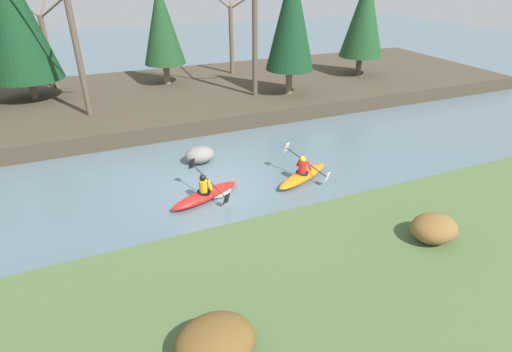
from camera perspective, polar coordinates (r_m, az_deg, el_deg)
name	(u,v)px	position (r m, az deg, el deg)	size (l,w,h in m)	color
ground_plane	(218,188)	(14.70, -5.50, -1.71)	(90.00, 90.00, 0.00)	slate
riverbank_near	(321,327)	(9.26, 9.32, -20.47)	(44.00, 7.84, 0.73)	#4C6638
riverbank_far	(160,98)	(24.36, -13.59, 10.83)	(44.00, 11.58, 0.77)	#473D2D
conifer_tree_left	(13,15)	(24.47, -31.36, 19.02)	(3.51, 3.51, 7.44)	brown
conifer_tree_mid_left	(162,24)	(25.14, -13.35, 20.37)	(2.42, 2.42, 5.73)	#7A664C
conifer_tree_centre	(291,17)	(22.48, 5.08, 21.65)	(2.62, 2.62, 6.76)	#7A664C
conifer_tree_mid_right	(365,15)	(27.68, 15.26, 21.27)	(2.75, 2.75, 6.20)	brown
bare_tree_upstream	(47,43)	(26.62, -27.69, 16.42)	(2.98, 2.94, 5.35)	brown
bare_tree_mid_upstream	(75,35)	(20.50, -24.46, 17.90)	(4.32, 4.26, 7.90)	brown
bare_tree_mid_downstream	(255,26)	(22.16, -0.17, 20.66)	(4.25, 4.20, 7.78)	brown
bare_tree_downstream	(231,32)	(27.44, -3.56, 19.83)	(3.09, 3.05, 5.56)	brown
shrub_clump_second	(216,342)	(7.93, -5.79, -22.53)	(1.50, 1.25, 0.81)	brown
shrub_clump_far_end	(434,228)	(11.63, 24.10, -6.82)	(1.29, 1.08, 0.70)	brown
kayaker_lead	(303,175)	(15.19, 6.73, 0.20)	(2.70, 1.95, 1.20)	orange
kayaker_middle	(208,193)	(14.00, -6.89, -2.49)	(2.74, 2.00, 1.20)	red
boulder_midstream	(200,155)	(16.55, -8.05, 3.02)	(1.21, 0.95, 0.68)	gray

